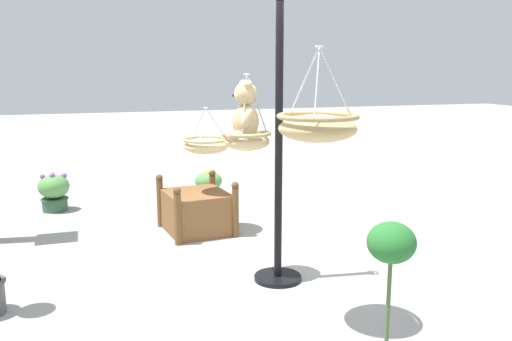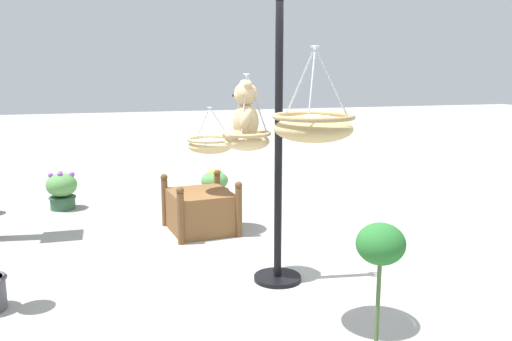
{
  "view_description": "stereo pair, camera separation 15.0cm",
  "coord_description": "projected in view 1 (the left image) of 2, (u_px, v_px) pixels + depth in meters",
  "views": [
    {
      "loc": [
        -4.48,
        1.49,
        1.94
      ],
      "look_at": [
        0.01,
        0.05,
        1.03
      ],
      "focal_mm": 36.89,
      "sensor_mm": 36.0,
      "label": 1
    },
    {
      "loc": [
        -4.52,
        1.34,
        1.94
      ],
      "look_at": [
        0.01,
        0.05,
        1.03
      ],
      "focal_mm": 36.89,
      "sensor_mm": 36.0,
      "label": 2
    }
  ],
  "objects": [
    {
      "name": "wooden_planter_box",
      "position": [
        197.0,
        210.0,
        6.33
      ],
      "size": [
        0.94,
        0.87,
        0.66
      ],
      "color": "brown",
      "rests_on": "ground"
    },
    {
      "name": "potted_plant_conical_shrub",
      "position": [
        54.0,
        191.0,
        7.26
      ],
      "size": [
        0.42,
        0.42,
        0.54
      ],
      "color": "#2D5638",
      "rests_on": "ground"
    },
    {
      "name": "potted_plant_small_succulent",
      "position": [
        209.0,
        188.0,
        7.6
      ],
      "size": [
        0.42,
        0.42,
        0.53
      ],
      "color": "#BC6042",
      "rests_on": "ground"
    },
    {
      "name": "hanging_basket_with_teddy",
      "position": [
        247.0,
        139.0,
        4.73
      ],
      "size": [
        0.43,
        0.43,
        0.68
      ],
      "color": "tan"
    },
    {
      "name": "teddy_bear",
      "position": [
        244.0,
        114.0,
        4.68
      ],
      "size": [
        0.37,
        0.32,
        0.53
      ],
      "color": "tan"
    },
    {
      "name": "ground_plane",
      "position": [
        262.0,
        276.0,
        5.0
      ],
      "size": [
        40.0,
        40.0,
        0.0
      ],
      "primitive_type": "plane",
      "color": "#9E9E99"
    },
    {
      "name": "hanging_basket_right_low",
      "position": [
        206.0,
        145.0,
        6.19
      ],
      "size": [
        0.55,
        0.55,
        0.55
      ],
      "color": "tan"
    },
    {
      "name": "potted_plant_tall_leafy",
      "position": [
        388.0,
        317.0,
        2.94
      ],
      "size": [
        0.27,
        0.27,
        1.13
      ],
      "color": "#4C4C51",
      "rests_on": "ground"
    },
    {
      "name": "hanging_basket_left_high",
      "position": [
        318.0,
        126.0,
        3.73
      ],
      "size": [
        0.59,
        0.59,
        0.67
      ],
      "color": "tan"
    },
    {
      "name": "display_pole_central",
      "position": [
        278.0,
        192.0,
        4.76
      ],
      "size": [
        0.44,
        0.44,
        2.63
      ],
      "color": "black",
      "rests_on": "ground"
    }
  ]
}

